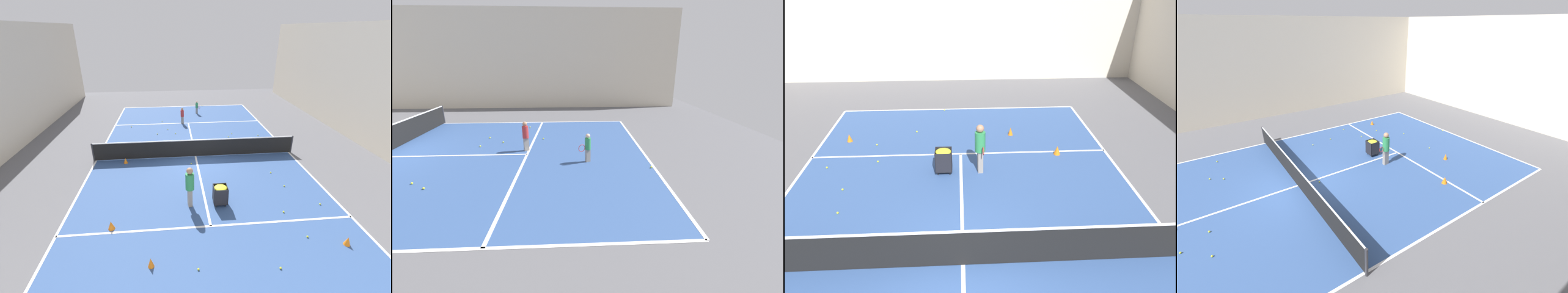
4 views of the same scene
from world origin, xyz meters
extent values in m
cube|color=white|center=(0.00, -10.81, 0.01)|extent=(11.31, 0.10, 0.00)
cube|color=white|center=(5.65, 0.00, 0.01)|extent=(0.10, 21.61, 0.00)
cube|color=white|center=(0.00, -5.94, 0.01)|extent=(11.31, 0.10, 0.00)
cube|color=beige|center=(10.74, 0.00, 3.63)|extent=(0.15, 31.93, 7.25)
cylinder|color=#2D2D33|center=(5.75, 0.00, 0.53)|extent=(0.10, 0.10, 1.07)
cube|color=gray|center=(-0.93, -8.42, 0.25)|extent=(0.18, 0.21, 0.50)
cylinder|color=#2D8C4C|center=(-0.93, -8.42, 0.73)|extent=(0.30, 0.30, 0.45)
sphere|color=beige|center=(-0.93, -8.42, 1.03)|extent=(0.17, 0.17, 0.17)
torus|color=#B22D2D|center=(-1.11, -8.18, 0.62)|extent=(0.15, 0.26, 0.28)
cube|color=gray|center=(0.46, -5.85, 0.29)|extent=(0.21, 0.24, 0.58)
cylinder|color=#B22D2D|center=(0.46, -5.85, 0.83)|extent=(0.35, 0.35, 0.51)
sphere|color=#A87A5B|center=(0.46, -5.85, 1.19)|extent=(0.19, 0.19, 0.19)
cone|color=orange|center=(3.95, 0.44, 0.16)|extent=(0.22, 0.22, 0.31)
sphere|color=yellow|center=(-2.90, -3.30, 0.04)|extent=(0.07, 0.07, 0.07)
sphere|color=yellow|center=(1.06, -3.68, 0.04)|extent=(0.07, 0.07, 0.07)
sphere|color=yellow|center=(-2.53, -2.74, 0.04)|extent=(0.07, 0.07, 0.07)
sphere|color=yellow|center=(-1.67, -10.69, 0.04)|extent=(0.07, 0.07, 0.07)
sphere|color=yellow|center=(2.36, -3.72, 0.04)|extent=(0.07, 0.07, 0.07)
sphere|color=yellow|center=(4.36, -5.39, 0.04)|extent=(0.07, 0.07, 0.07)
sphere|color=yellow|center=(1.61, -4.56, 0.04)|extent=(0.07, 0.07, 0.07)
sphere|color=yellow|center=(2.07, -6.39, 0.04)|extent=(0.07, 0.07, 0.07)
camera|label=1|loc=(1.33, 13.61, 6.85)|focal=24.00mm
camera|label=2|loc=(-10.26, -7.92, 3.82)|focal=24.00mm
camera|label=3|loc=(0.03, -7.13, 6.85)|focal=35.00mm
camera|label=4|loc=(10.26, -2.92, 6.85)|focal=24.00mm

